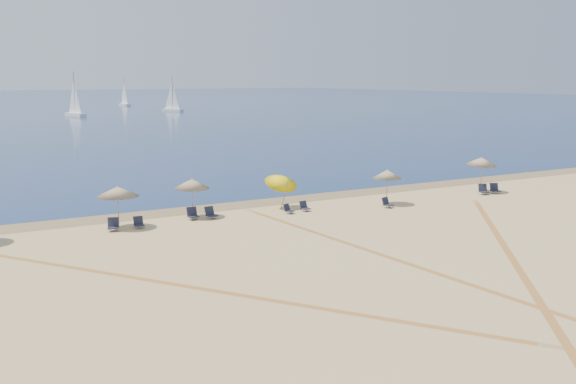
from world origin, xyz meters
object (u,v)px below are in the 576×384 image
at_px(umbrella_2, 192,184).
at_px(chair_5, 211,213).
at_px(umbrella_5, 481,161).
at_px(chair_7, 305,207).
at_px(chair_9, 483,190).
at_px(sailboat_0, 124,97).
at_px(umbrella_4, 387,174).
at_px(chair_10, 495,189).
at_px(sailboat_2, 172,101).
at_px(chair_2, 113,225).
at_px(sailboat_1, 75,103).
at_px(umbrella_1, 118,192).
at_px(umbrella_3, 282,180).
at_px(chair_6, 288,209).
at_px(chair_3, 139,223).
at_px(chair_8, 387,203).
at_px(chair_4, 193,214).

distance_m(umbrella_2, chair_5, 2.09).
bearing_deg(umbrella_5, chair_7, 178.49).
bearing_deg(chair_9, sailboat_0, 104.90).
distance_m(umbrella_4, chair_10, 9.60).
bearing_deg(sailboat_2, chair_5, -138.93).
distance_m(chair_2, chair_5, 5.92).
bearing_deg(sailboat_1, chair_2, -118.52).
bearing_deg(sailboat_2, umbrella_1, -141.23).
bearing_deg(chair_5, sailboat_1, 71.50).
distance_m(umbrella_3, chair_2, 11.28).
relative_size(umbrella_5, chair_7, 4.00).
xyz_separation_m(chair_6, chair_10, (16.54, -1.11, 0.06)).
height_order(umbrella_2, sailboat_0, sailboat_0).
xyz_separation_m(umbrella_2, chair_3, (-3.68, -1.18, -1.76)).
bearing_deg(umbrella_1, chair_6, -6.62).
distance_m(umbrella_5, chair_3, 25.29).
distance_m(umbrella_1, chair_2, 1.88).
distance_m(umbrella_3, sailboat_0, 161.59).
bearing_deg(sailboat_2, chair_2, -141.33).
xyz_separation_m(umbrella_3, chair_3, (-9.71, -1.04, -1.55)).
bearing_deg(chair_7, umbrella_4, -14.52).
relative_size(chair_5, chair_9, 0.86).
bearing_deg(umbrella_5, sailboat_0, 82.44).
bearing_deg(chair_7, chair_6, 179.85).
bearing_deg(sailboat_1, umbrella_1, -118.35).
relative_size(umbrella_4, sailboat_2, 0.28).
distance_m(chair_2, chair_3, 1.42).
relative_size(chair_8, chair_9, 0.82).
distance_m(umbrella_3, sailboat_2, 125.69).
height_order(umbrella_4, chair_7, umbrella_4).
relative_size(chair_6, sailboat_2, 0.09).
bearing_deg(chair_3, umbrella_4, 3.18).
bearing_deg(umbrella_1, chair_4, 1.10).
xyz_separation_m(umbrella_2, umbrella_5, (21.51, -2.06, 0.22)).
height_order(umbrella_2, chair_7, umbrella_2).
distance_m(umbrella_4, chair_3, 16.46).
height_order(umbrella_4, chair_4, umbrella_4).
height_order(chair_10, sailboat_2, sailboat_2).
distance_m(chair_6, chair_9, 15.53).
bearing_deg(sailboat_0, sailboat_2, -95.87).
xyz_separation_m(chair_7, sailboat_2, (36.51, 121.56, 2.23)).
bearing_deg(chair_9, sailboat_2, 102.30).
bearing_deg(chair_9, chair_2, -161.06).
relative_size(umbrella_3, chair_7, 3.85).
distance_m(umbrella_2, sailboat_2, 127.47).
bearing_deg(sailboat_1, chair_6, -113.16).
bearing_deg(umbrella_2, chair_3, -162.26).
bearing_deg(chair_2, umbrella_5, 15.30).
xyz_separation_m(chair_2, chair_10, (27.18, -1.75, 0.01)).
relative_size(umbrella_4, sailboat_1, 0.25).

